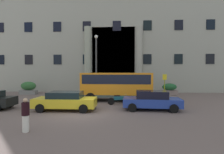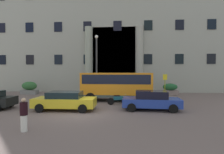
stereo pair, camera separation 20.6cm
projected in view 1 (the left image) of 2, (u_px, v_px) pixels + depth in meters
ground_plane at (81, 114)px, 12.94m from camera, size 80.00×64.00×0.12m
office_building_facade at (105, 25)px, 30.08m from camera, size 36.76×9.77×20.95m
orange_minibus at (117, 84)px, 18.25m from camera, size 6.94×2.88×2.77m
bus_stop_sign at (165, 83)px, 20.03m from camera, size 0.44×0.08×2.60m
hedge_planter_east at (113, 89)px, 23.14m from camera, size 1.46×0.89×1.45m
hedge_planter_far_east at (28, 88)px, 23.66m from camera, size 2.07×0.96×1.61m
hedge_planter_far_west at (169, 89)px, 22.97m from camera, size 1.88×0.91×1.42m
parked_hatchback_near at (152, 100)px, 13.93m from camera, size 4.36×2.22×1.44m
parked_sedan_second at (65, 101)px, 13.79m from camera, size 4.55×2.04×1.39m
scooter_by_planter at (119, 99)px, 16.20m from camera, size 2.00×0.77×0.89m
motorcycle_far_end at (162, 100)px, 15.60m from camera, size 1.98×0.55×0.89m
pedestrian_woman_with_bag at (26, 115)px, 8.81m from camera, size 0.36×0.36×1.64m
lamppost_plaza_centre at (96, 60)px, 21.77m from camera, size 0.40×0.40×7.20m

